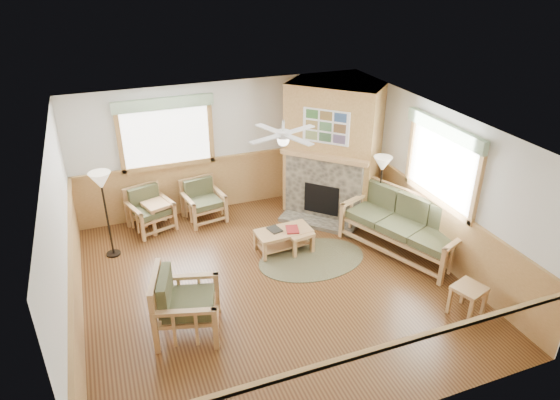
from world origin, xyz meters
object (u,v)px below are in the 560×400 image
object	(u,v)px
armchair_left	(187,303)
coffee_table	(284,240)
sofa	(403,226)
armchair_back_right	(204,201)
end_table_chairs	(159,215)
armchair_back_left	(150,210)
floor_lamp_left	(107,215)
end_table_sofa	(467,300)
footstool	(298,241)
floor_lamp_right	(380,194)

from	to	relation	value
armchair_left	coffee_table	size ratio (longest dim) A/B	0.98
sofa	armchair_back_right	world-z (taller)	sofa
coffee_table	end_table_chairs	world-z (taller)	end_table_chairs
armchair_back_right	armchair_back_left	bearing A→B (deg)	170.28
sofa	floor_lamp_left	size ratio (longest dim) A/B	1.35
end_table_chairs	end_table_sofa	xyz separation A→B (m)	(3.95, -4.29, -0.04)
end_table_chairs	floor_lamp_left	xyz separation A→B (m)	(-0.95, -0.66, 0.54)
footstool	coffee_table	bearing A→B (deg)	155.47
sofa	floor_lamp_left	world-z (taller)	floor_lamp_left
armchair_back_right	footstool	size ratio (longest dim) A/B	1.81
end_table_sofa	floor_lamp_right	distance (m)	2.78
end_table_chairs	floor_lamp_right	world-z (taller)	floor_lamp_right
floor_lamp_left	floor_lamp_right	world-z (taller)	floor_lamp_left
sofa	footstool	xyz separation A→B (m)	(-1.75, 0.68, -0.31)
floor_lamp_left	footstool	bearing A→B (deg)	-18.26
sofa	coffee_table	bearing A→B (deg)	-134.22
armchair_back_left	end_table_chairs	xyz separation A→B (m)	(0.15, -0.04, -0.14)
armchair_back_left	armchair_left	xyz separation A→B (m)	(0.08, -3.20, 0.08)
footstool	end_table_chairs	bearing A→B (deg)	142.72
footstool	floor_lamp_left	bearing A→B (deg)	161.74
sofa	floor_lamp_right	size ratio (longest dim) A/B	1.43
armchair_back_left	end_table_sofa	bearing A→B (deg)	-64.75
floor_lamp_left	sofa	bearing A→B (deg)	-19.34
armchair_left	end_table_sofa	world-z (taller)	armchair_left
sofa	armchair_back_left	world-z (taller)	sofa
end_table_chairs	footstool	distance (m)	2.85
armchair_back_left	armchair_back_right	world-z (taller)	armchair_back_left
sofa	armchair_back_left	bearing A→B (deg)	-142.93
armchair_left	end_table_chairs	distance (m)	3.17
armchair_back_right	floor_lamp_left	size ratio (longest dim) A/B	0.50
coffee_table	footstool	distance (m)	0.27
floor_lamp_left	armchair_back_left	bearing A→B (deg)	41.08
armchair_back_left	floor_lamp_right	bearing A→B (deg)	-39.12
armchair_back_left	footstool	distance (m)	2.99
armchair_left	coffee_table	xyz separation A→B (m)	(2.08, 1.55, -0.29)
armchair_back_right	end_table_chairs	world-z (taller)	armchair_back_right
armchair_back_left	footstool	bearing A→B (deg)	-54.31
sofa	armchair_back_left	size ratio (longest dim) A/B	2.63
armchair_back_right	armchair_left	bearing A→B (deg)	-116.73
armchair_left	floor_lamp_left	world-z (taller)	floor_lamp_left
floor_lamp_left	armchair_left	bearing A→B (deg)	-70.52
armchair_back_right	footstool	distance (m)	2.23
armchair_back_left	end_table_sofa	xyz separation A→B (m)	(4.10, -4.33, -0.17)
coffee_table	footstool	size ratio (longest dim) A/B	2.22
sofa	footstool	size ratio (longest dim) A/B	4.84
end_table_sofa	sofa	bearing A→B (deg)	87.99
footstool	armchair_back_left	bearing A→B (deg)	143.87
sofa	floor_lamp_right	xyz separation A→B (m)	(0.00, 0.85, 0.26)
sofa	end_table_chairs	xyz separation A→B (m)	(-4.02, 2.41, -0.23)
end_table_sofa	footstool	distance (m)	3.07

